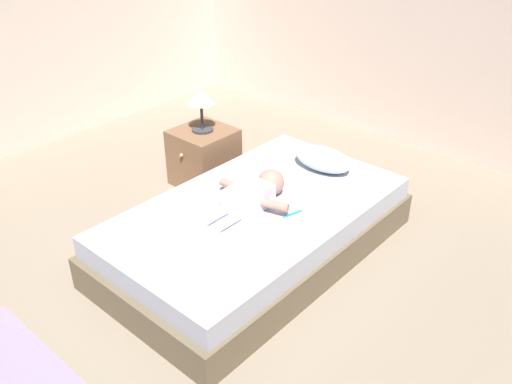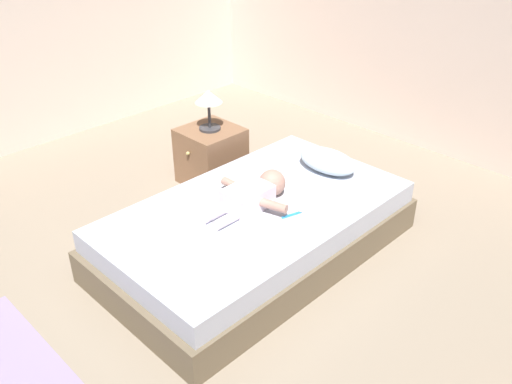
{
  "view_description": "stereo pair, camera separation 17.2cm",
  "coord_description": "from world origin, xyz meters",
  "views": [
    {
      "loc": [
        1.77,
        -1.63,
        2.22
      ],
      "look_at": [
        -0.22,
        0.63,
        0.48
      ],
      "focal_mm": 37.89,
      "sensor_mm": 36.0,
      "label": 1
    },
    {
      "loc": [
        1.9,
        -1.51,
        2.22
      ],
      "look_at": [
        -0.22,
        0.63,
        0.48
      ],
      "focal_mm": 37.89,
      "sensor_mm": 36.0,
      "label": 2
    }
  ],
  "objects": [
    {
      "name": "pillow",
      "position": [
        -0.2,
        1.35,
        0.45
      ],
      "size": [
        0.46,
        0.27,
        0.15
      ],
      "color": "silver",
      "rests_on": "bed"
    },
    {
      "name": "ground_plane",
      "position": [
        0.0,
        0.0,
        0.0
      ],
      "size": [
        8.0,
        8.0,
        0.0
      ],
      "primitive_type": "plane",
      "color": "gray"
    },
    {
      "name": "wall_behind_bed",
      "position": [
        0.0,
        3.0,
        1.3
      ],
      "size": [
        8.0,
        0.12,
        2.61
      ],
      "primitive_type": "cube",
      "color": "beige",
      "rests_on": "ground_plane"
    },
    {
      "name": "toothbrush",
      "position": [
        0.03,
        0.71,
        0.38
      ],
      "size": [
        0.05,
        0.15,
        0.02
      ],
      "color": "#2893E2",
      "rests_on": "bed"
    },
    {
      "name": "lamp",
      "position": [
        -1.2,
        1.09,
        0.73
      ],
      "size": [
        0.22,
        0.22,
        0.33
      ],
      "color": "#333338",
      "rests_on": "nightstand"
    },
    {
      "name": "bed",
      "position": [
        -0.22,
        0.63,
        0.18
      ],
      "size": [
        1.2,
        2.09,
        0.38
      ],
      "color": "brown",
      "rests_on": "ground_plane"
    },
    {
      "name": "baby",
      "position": [
        -0.25,
        0.63,
        0.45
      ],
      "size": [
        0.56,
        0.65,
        0.18
      ],
      "color": "white",
      "rests_on": "bed"
    },
    {
      "name": "nightstand",
      "position": [
        -1.2,
        1.09,
        0.24
      ],
      "size": [
        0.45,
        0.48,
        0.48
      ],
      "color": "brown",
      "rests_on": "ground_plane"
    }
  ]
}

